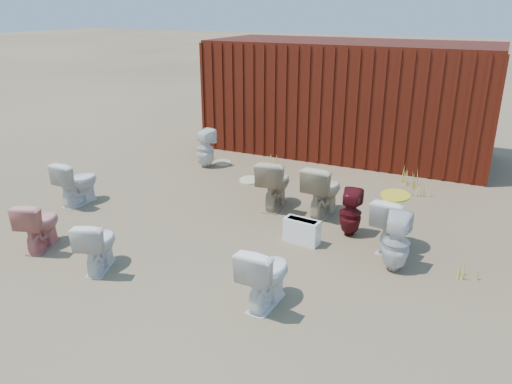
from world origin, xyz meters
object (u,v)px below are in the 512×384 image
at_px(toilet_front_e, 265,274).
at_px(toilet_back_e, 396,243).
at_px(toilet_back_yellowlid, 392,223).
at_px(toilet_front_pink, 39,224).
at_px(toilet_front_a, 77,182).
at_px(toilet_back_beige_right, 323,190).
at_px(toilet_back_a, 205,148).
at_px(toilet_front_c, 97,244).
at_px(toilet_back_beige_left, 275,183).
at_px(loose_tank, 302,231).
at_px(toilet_front_maroon, 351,213).
at_px(shipping_container, 348,98).

distance_m(toilet_front_e, toilet_back_e, 1.80).
bearing_deg(toilet_back_yellowlid, toilet_front_pink, 34.62).
bearing_deg(toilet_front_a, toilet_back_beige_right, -157.34).
bearing_deg(toilet_back_a, toilet_front_c, 118.46).
relative_size(toilet_front_c, toilet_back_beige_right, 0.82).
bearing_deg(toilet_front_e, toilet_back_beige_left, -65.73).
bearing_deg(toilet_front_pink, loose_tank, -170.42).
bearing_deg(toilet_front_e, toilet_front_a, -16.16).
bearing_deg(loose_tank, toilet_back_beige_left, 135.77).
distance_m(toilet_front_a, toilet_front_maroon, 4.48).
bearing_deg(toilet_back_beige_left, toilet_front_maroon, 151.97).
distance_m(toilet_front_maroon, toilet_back_a, 4.01).
xyz_separation_m(toilet_back_a, toilet_back_beige_left, (2.14, -1.34, 0.02)).
bearing_deg(toilet_front_c, shipping_container, -121.27).
relative_size(toilet_back_beige_left, toilet_back_yellowlid, 1.09).
bearing_deg(toilet_back_yellowlid, loose_tank, 27.32).
bearing_deg(toilet_back_beige_right, toilet_front_a, 24.82).
height_order(toilet_front_e, toilet_back_yellowlid, toilet_back_yellowlid).
bearing_deg(toilet_back_beige_right, loose_tank, 99.22).
xyz_separation_m(toilet_front_pink, toilet_front_c, (1.12, -0.11, -0.01)).
bearing_deg(toilet_back_e, shipping_container, -68.92).
bearing_deg(toilet_front_a, toilet_front_maroon, -166.64).
height_order(toilet_front_maroon, toilet_front_e, toilet_front_e).
xyz_separation_m(toilet_front_pink, loose_tank, (3.14, 1.70, -0.17)).
xyz_separation_m(toilet_front_e, toilet_back_yellowlid, (0.95, 1.99, 0.01)).
xyz_separation_m(toilet_front_pink, toilet_back_beige_right, (3.06, 2.79, 0.06)).
bearing_deg(toilet_back_yellowlid, toilet_front_maroon, -5.45).
bearing_deg(toilet_back_a, toilet_front_e, 143.80).
bearing_deg(toilet_front_e, toilet_back_e, -126.66).
distance_m(toilet_back_a, toilet_back_e, 5.06).
bearing_deg(toilet_back_a, toilet_back_yellowlid, 169.25).
relative_size(toilet_front_pink, toilet_back_yellowlid, 0.92).
xyz_separation_m(toilet_front_c, loose_tank, (2.02, 1.80, -0.17)).
bearing_deg(toilet_back_yellowlid, toilet_back_a, -16.90).
relative_size(toilet_front_maroon, loose_tank, 1.37).
xyz_separation_m(toilet_front_c, toilet_front_e, (2.21, 0.20, 0.03)).
bearing_deg(toilet_front_pink, toilet_back_e, 179.77).
height_order(toilet_front_maroon, toilet_back_beige_right, toilet_back_beige_right).
height_order(toilet_front_a, toilet_back_beige_left, toilet_back_beige_left).
distance_m(toilet_front_pink, toilet_back_e, 4.70).
bearing_deg(toilet_front_pink, toilet_back_a, -110.31).
height_order(toilet_front_c, toilet_front_maroon, toilet_front_maroon).
bearing_deg(toilet_front_maroon, toilet_front_e, 76.64).
distance_m(shipping_container, toilet_back_beige_right, 3.87).
bearing_deg(toilet_front_maroon, shipping_container, -77.06).
relative_size(shipping_container, toilet_back_yellowlid, 7.94).
xyz_separation_m(toilet_back_beige_left, loose_tank, (0.89, -1.05, -0.24)).
distance_m(toilet_back_beige_right, toilet_back_yellowlid, 1.42).
distance_m(shipping_container, toilet_front_pink, 6.97).
distance_m(toilet_back_beige_left, toilet_back_beige_right, 0.81).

